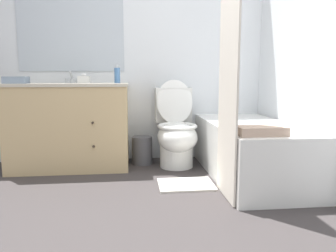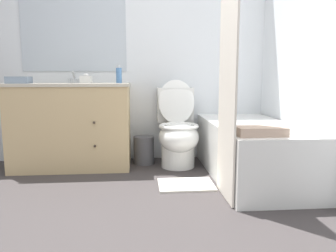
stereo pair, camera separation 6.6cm
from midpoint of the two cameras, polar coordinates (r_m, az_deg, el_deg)
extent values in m
plane|color=#383333|center=(2.07, -2.02, -17.54)|extent=(14.00, 14.00, 0.00)
cube|color=silver|center=(3.67, -3.62, 13.82)|extent=(8.00, 0.05, 2.50)
cube|color=#B2BCC6|center=(3.71, -15.60, 16.35)|extent=(1.09, 0.01, 0.93)
cube|color=silver|center=(3.11, 23.33, 14.12)|extent=(0.05, 2.77, 2.50)
cube|color=tan|center=(3.43, -15.77, -0.17)|extent=(1.15, 0.57, 0.82)
cube|color=beige|center=(3.40, -16.06, 6.94)|extent=(1.17, 0.59, 0.03)
cylinder|color=white|center=(3.40, -16.04, 6.27)|extent=(0.35, 0.35, 0.10)
sphere|color=#382D23|center=(3.09, -12.16, 0.58)|extent=(0.02, 0.02, 0.02)
sphere|color=#382D23|center=(3.13, -12.04, -3.43)|extent=(0.02, 0.02, 0.02)
cylinder|color=silver|center=(3.61, -15.43, 7.59)|extent=(0.04, 0.04, 0.04)
cylinder|color=silver|center=(3.57, -15.59, 8.57)|extent=(0.02, 0.11, 0.09)
cylinder|color=silver|center=(3.62, -16.30, 7.59)|extent=(0.03, 0.03, 0.04)
cylinder|color=silver|center=(3.60, -14.56, 7.66)|extent=(0.03, 0.03, 0.04)
cylinder|color=white|center=(3.36, 2.31, -5.13)|extent=(0.34, 0.34, 0.24)
ellipsoid|color=white|center=(3.26, 2.46, -1.94)|extent=(0.40, 0.49, 0.30)
torus|color=white|center=(3.24, 2.48, -0.03)|extent=(0.39, 0.39, 0.04)
cube|color=white|center=(3.55, 1.79, 3.73)|extent=(0.38, 0.18, 0.37)
ellipsoid|color=white|center=(3.43, 2.02, 4.26)|extent=(0.38, 0.14, 0.46)
cube|color=white|center=(3.10, 14.85, -4.10)|extent=(0.72, 1.55, 0.49)
cube|color=#A8ADAE|center=(3.06, 15.02, 0.31)|extent=(0.60, 1.43, 0.01)
cube|color=silver|center=(2.44, 11.17, 9.60)|extent=(0.01, 0.45, 1.91)
cylinder|color=#4C4C51|center=(3.48, -3.68, -4.20)|extent=(0.22, 0.22, 0.29)
cube|color=white|center=(3.43, -13.54, 7.88)|extent=(0.11, 0.11, 0.07)
ellipsoid|color=white|center=(3.43, -13.56, 8.67)|extent=(0.05, 0.03, 0.03)
cylinder|color=#4C7AB2|center=(3.32, -7.97, 8.70)|extent=(0.06, 0.06, 0.15)
cylinder|color=silver|center=(3.32, -8.00, 10.25)|extent=(0.03, 0.03, 0.03)
cube|color=slate|center=(3.37, -24.02, 7.33)|extent=(0.20, 0.16, 0.06)
cube|color=tan|center=(2.44, 16.59, -0.87)|extent=(0.35, 0.18, 0.06)
cube|color=silver|center=(2.82, 3.84, -10.16)|extent=(0.46, 0.35, 0.02)
camera|label=1|loc=(0.03, -89.30, 0.10)|focal=35.00mm
camera|label=2|loc=(0.03, 90.70, -0.10)|focal=35.00mm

